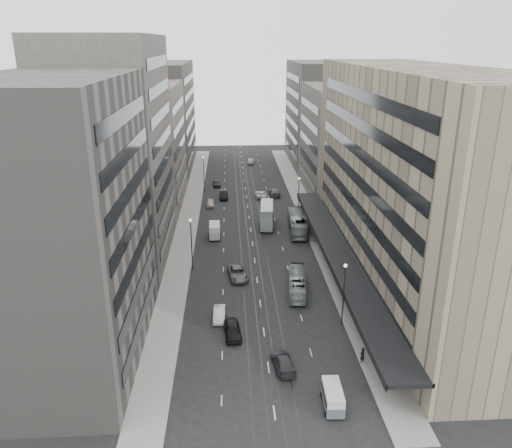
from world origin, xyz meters
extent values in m
plane|color=black|center=(0.00, 0.00, 0.00)|extent=(220.00, 220.00, 0.00)
cube|color=gray|center=(12.00, 37.50, 0.07)|extent=(4.00, 125.00, 0.15)
cube|color=gray|center=(-12.00, 37.50, 0.07)|extent=(4.00, 125.00, 0.15)
cube|color=gray|center=(21.50, 8.00, 15.00)|extent=(15.00, 60.00, 30.00)
cube|color=black|center=(12.00, 8.00, 4.00)|extent=(4.40, 60.00, 0.50)
cube|color=#45413C|center=(21.50, 52.00, 12.00)|extent=(15.00, 28.00, 24.00)
cube|color=#5D5953|center=(21.50, 82.00, 14.00)|extent=(15.00, 32.00, 28.00)
cube|color=#5D5953|center=(-21.50, -8.00, 15.00)|extent=(15.00, 28.00, 30.00)
cube|color=#45413C|center=(-21.50, 19.00, 17.00)|extent=(15.00, 26.00, 34.00)
cube|color=#79695E|center=(-21.50, 46.00, 12.50)|extent=(15.00, 28.00, 25.00)
cube|color=#5D5953|center=(-21.50, 79.00, 14.00)|extent=(15.00, 38.00, 28.00)
cylinder|color=#262628|center=(9.70, -5.00, 4.00)|extent=(0.16, 0.16, 8.00)
sphere|color=silver|center=(9.70, -5.00, 8.10)|extent=(0.44, 0.44, 0.44)
cylinder|color=#262628|center=(9.70, 35.00, 4.00)|extent=(0.16, 0.16, 8.00)
sphere|color=silver|center=(9.70, 35.00, 8.10)|extent=(0.44, 0.44, 0.44)
cylinder|color=#262628|center=(-9.70, 12.00, 4.00)|extent=(0.16, 0.16, 8.00)
sphere|color=silver|center=(-9.70, 12.00, 8.10)|extent=(0.44, 0.44, 0.44)
cylinder|color=#262628|center=(-9.70, 55.00, 4.00)|extent=(0.16, 0.16, 8.00)
sphere|color=silver|center=(-9.70, 55.00, 8.10)|extent=(0.44, 0.44, 0.44)
imported|color=gray|center=(5.34, 4.09, 1.32)|extent=(3.32, 9.71, 2.65)
imported|color=gray|center=(8.50, 27.75, 1.67)|extent=(3.52, 12.17, 3.35)
cube|color=gray|center=(3.09, 30.42, 1.48)|extent=(2.94, 8.21, 2.06)
cube|color=gray|center=(3.09, 30.42, 3.40)|extent=(2.86, 7.89, 1.79)
cube|color=silver|center=(3.09, 30.42, 4.35)|extent=(2.94, 8.21, 0.11)
cylinder|color=black|center=(1.72, 27.63, 0.45)|extent=(0.33, 0.91, 0.89)
cylinder|color=black|center=(3.95, 27.44, 0.45)|extent=(0.33, 0.91, 0.89)
cylinder|color=black|center=(2.23, 33.41, 0.45)|extent=(0.33, 0.91, 0.89)
cylinder|color=black|center=(4.46, 33.21, 0.45)|extent=(0.33, 0.91, 0.89)
cube|color=#4F5356|center=(5.62, -19.49, 0.83)|extent=(1.83, 4.09, 1.05)
cube|color=silver|center=(5.62, -19.49, 1.76)|extent=(1.80, 4.01, 0.83)
cylinder|color=black|center=(4.72, -20.79, 0.30)|extent=(0.19, 0.61, 0.60)
cylinder|color=black|center=(6.41, -20.85, 0.30)|extent=(0.19, 0.61, 0.60)
cylinder|color=black|center=(4.82, -18.13, 0.30)|extent=(0.19, 0.61, 0.60)
cylinder|color=black|center=(6.51, -18.19, 0.30)|extent=(0.19, 0.61, 0.60)
cube|color=#B5AEA4|center=(-6.59, 25.21, 0.98)|extent=(1.99, 4.22, 1.29)
cube|color=beige|center=(-6.59, 25.21, 2.12)|extent=(1.95, 4.14, 1.01)
cylinder|color=black|center=(-7.50, 23.81, 0.33)|extent=(0.21, 0.67, 0.67)
cylinder|color=black|center=(-5.62, 23.86, 0.33)|extent=(0.21, 0.67, 0.67)
cylinder|color=black|center=(-7.57, 26.57, 0.33)|extent=(0.21, 0.67, 0.67)
cylinder|color=black|center=(-5.69, 26.62, 0.33)|extent=(0.21, 0.67, 0.67)
imported|color=black|center=(-3.79, -6.69, 0.81)|extent=(2.34, 4.91, 1.62)
imported|color=silver|center=(-5.42, -2.65, 0.68)|extent=(1.55, 4.17, 1.36)
imported|color=#59595C|center=(-2.84, 8.90, 0.78)|extent=(3.29, 5.90, 1.56)
imported|color=#2A2B2D|center=(1.56, -13.13, 0.72)|extent=(2.66, 5.17, 1.44)
imported|color=#BEB09D|center=(-7.96, 43.53, 0.72)|extent=(1.88, 4.30, 1.44)
imported|color=black|center=(-5.13, 49.13, 0.85)|extent=(1.88, 5.17, 1.69)
imported|color=white|center=(3.27, 49.55, 0.72)|extent=(2.57, 5.23, 1.43)
imported|color=#57575A|center=(6.38, 50.87, 0.78)|extent=(2.50, 5.48, 1.56)
imported|color=#262629|center=(-6.90, 59.33, 0.75)|extent=(2.17, 4.55, 1.50)
imported|color=#AEA190|center=(2.57, 82.90, 0.74)|extent=(2.01, 4.64, 1.49)
imported|color=black|center=(10.20, -12.86, 1.07)|extent=(0.80, 0.75, 1.85)
camera|label=1|loc=(-3.86, -57.93, 32.95)|focal=35.00mm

